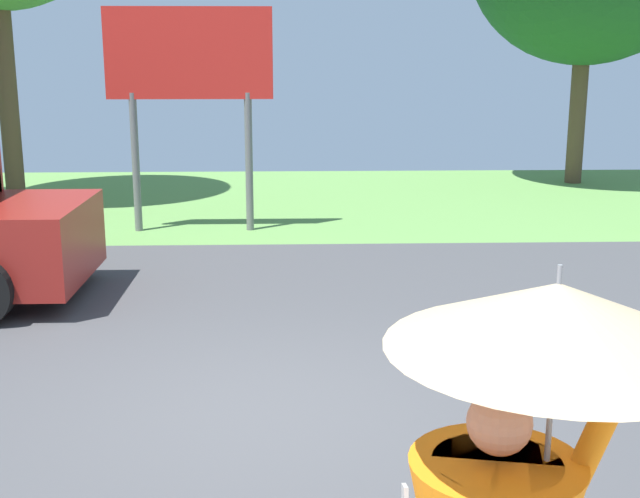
% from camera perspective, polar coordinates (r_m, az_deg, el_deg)
% --- Properties ---
extents(ground_plane, '(40.00, 22.00, 0.20)m').
position_cam_1_polar(ground_plane, '(9.52, -3.03, -4.07)').
color(ground_plane, '#424244').
extents(roadside_billboard, '(2.60, 0.12, 3.50)m').
position_cam_1_polar(roadside_billboard, '(13.33, -8.98, 12.07)').
color(roadside_billboard, slate).
rests_on(roadside_billboard, ground_plane).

